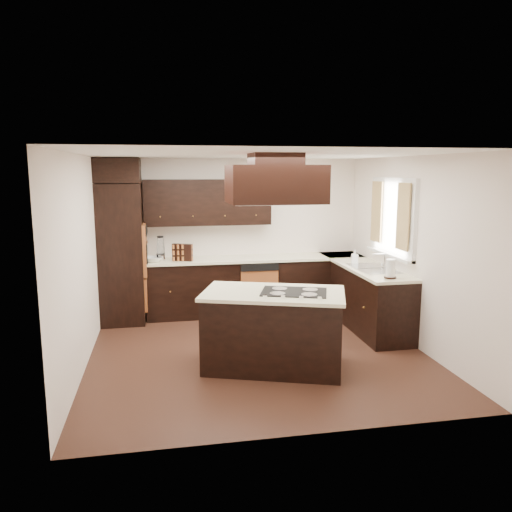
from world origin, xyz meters
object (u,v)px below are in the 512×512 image
oven_column (122,254)px  spice_rack (182,252)px  island (273,331)px  range_hood (275,184)px

oven_column → spice_rack: oven_column is taller
oven_column → island: bearing=-50.1°
range_hood → spice_rack: range_hood is taller
oven_column → island: oven_column is taller
island → spice_rack: (-0.95, 2.22, 0.61)m
island → range_hood: bearing=-56.8°
island → range_hood: (0.01, -0.02, 1.72)m
spice_rack → oven_column: bearing=-156.1°
spice_rack → range_hood: bearing=-42.2°
oven_column → spice_rack: bearing=-0.8°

